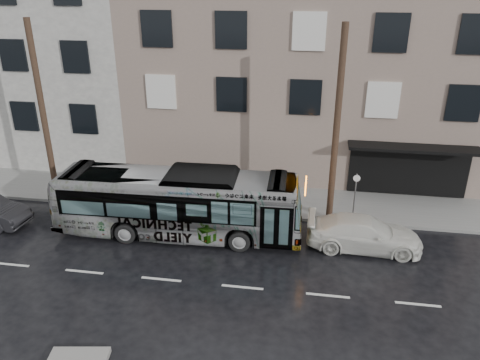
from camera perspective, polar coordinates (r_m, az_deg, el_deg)
The scene contains 9 objects.
ground at distance 20.84m, azimuth -7.44°, elevation -7.95°, with size 120.00×120.00×0.00m, color black.
sidewalk at distance 24.95m, azimuth -4.36°, elevation -2.00°, with size 90.00×3.60×0.15m, color gray.
building_taupe at distance 30.12m, azimuth 8.38°, elevation 13.18°, with size 20.00×12.00×11.00m, color gray.
utility_pole_front at distance 21.20m, azimuth 11.68°, elevation 6.15°, with size 0.30×0.30×9.00m, color #432F21.
utility_pole_rear at distance 24.80m, azimuth -22.86°, elevation 7.32°, with size 0.30×0.30×9.00m, color #432F21.
sign_post at distance 22.47m, azimuth 13.79°, elevation -2.09°, with size 0.06×0.06×2.40m, color slate.
bus at distance 21.06m, azimuth -7.55°, elevation -2.80°, with size 2.59×11.06×3.08m, color #B2B2B2.
white_sedan at distance 20.87m, azimuth 14.90°, elevation -6.32°, with size 1.98×4.87×1.41m, color silver.
slush_pile at distance 16.11m, azimuth -19.08°, elevation -19.86°, with size 1.80×0.80×0.18m, color gray.
Camera 1 is at (5.42, -16.94, 10.85)m, focal length 35.00 mm.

